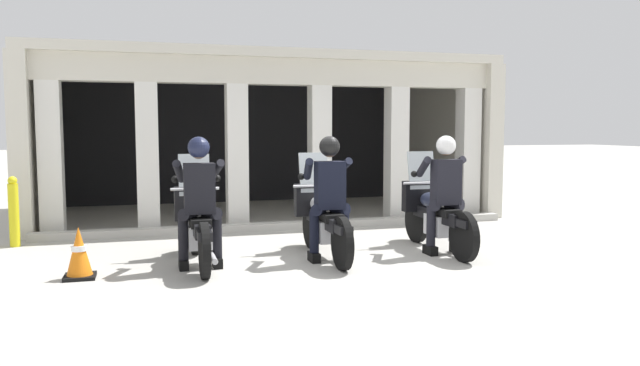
{
  "coord_description": "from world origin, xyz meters",
  "views": [
    {
      "loc": [
        -2.23,
        -7.49,
        1.69
      ],
      "look_at": [
        0.0,
        0.3,
        0.96
      ],
      "focal_mm": 34.51,
      "sensor_mm": 36.0,
      "label": 1
    }
  ],
  "objects_px": {
    "police_officer_center": "(329,187)",
    "traffic_cone_flank": "(79,253)",
    "bollard_kerbside": "(14,212)",
    "police_officer_right": "(445,184)",
    "motorcycle_right": "(435,214)",
    "motorcycle_left": "(198,224)",
    "police_officer_left": "(199,191)",
    "motorcycle_center": "(323,219)"
  },
  "relations": [
    {
      "from": "traffic_cone_flank",
      "to": "bollard_kerbside",
      "type": "relative_size",
      "value": 0.59
    },
    {
      "from": "bollard_kerbside",
      "to": "traffic_cone_flank",
      "type": "bearing_deg",
      "value": -64.37
    },
    {
      "from": "police_officer_left",
      "to": "bollard_kerbside",
      "type": "relative_size",
      "value": 1.58
    },
    {
      "from": "police_officer_right",
      "to": "traffic_cone_flank",
      "type": "relative_size",
      "value": 2.69
    },
    {
      "from": "police_officer_right",
      "to": "motorcycle_left",
      "type": "bearing_deg",
      "value": 169.25
    },
    {
      "from": "motorcycle_center",
      "to": "bollard_kerbside",
      "type": "relative_size",
      "value": 2.03
    },
    {
      "from": "motorcycle_center",
      "to": "police_officer_right",
      "type": "xyz_separation_m",
      "value": [
        1.61,
        -0.28,
        0.44
      ]
    },
    {
      "from": "motorcycle_center",
      "to": "motorcycle_right",
      "type": "height_order",
      "value": "same"
    },
    {
      "from": "motorcycle_left",
      "to": "motorcycle_center",
      "type": "height_order",
      "value": "same"
    },
    {
      "from": "motorcycle_right",
      "to": "police_officer_right",
      "type": "distance_m",
      "value": 0.52
    },
    {
      "from": "motorcycle_right",
      "to": "bollard_kerbside",
      "type": "xyz_separation_m",
      "value": [
        -5.64,
        1.85,
        -0.0
      ]
    },
    {
      "from": "motorcycle_left",
      "to": "traffic_cone_flank",
      "type": "height_order",
      "value": "motorcycle_left"
    },
    {
      "from": "motorcycle_left",
      "to": "traffic_cone_flank",
      "type": "xyz_separation_m",
      "value": [
        -1.35,
        -0.42,
        -0.21
      ]
    },
    {
      "from": "police_officer_right",
      "to": "bollard_kerbside",
      "type": "xyz_separation_m",
      "value": [
        -5.64,
        2.13,
        -0.44
      ]
    },
    {
      "from": "motorcycle_left",
      "to": "traffic_cone_flank",
      "type": "distance_m",
      "value": 1.43
    },
    {
      "from": "traffic_cone_flank",
      "to": "bollard_kerbside",
      "type": "height_order",
      "value": "bollard_kerbside"
    },
    {
      "from": "police_officer_right",
      "to": "traffic_cone_flank",
      "type": "distance_m",
      "value": 4.62
    },
    {
      "from": "motorcycle_center",
      "to": "bollard_kerbside",
      "type": "bearing_deg",
      "value": 141.78
    },
    {
      "from": "motorcycle_center",
      "to": "police_officer_right",
      "type": "bearing_deg",
      "value": -23.65
    },
    {
      "from": "motorcycle_left",
      "to": "police_officer_center",
      "type": "bearing_deg",
      "value": -13.41
    },
    {
      "from": "bollard_kerbside",
      "to": "police_officer_right",
      "type": "bearing_deg",
      "value": -20.69
    },
    {
      "from": "motorcycle_left",
      "to": "police_officer_left",
      "type": "bearing_deg",
      "value": -92.48
    },
    {
      "from": "motorcycle_right",
      "to": "traffic_cone_flank",
      "type": "xyz_separation_m",
      "value": [
        -4.57,
        -0.38,
        -0.21
      ]
    },
    {
      "from": "police_officer_center",
      "to": "motorcycle_right",
      "type": "bearing_deg",
      "value": -3.67
    },
    {
      "from": "police_officer_center",
      "to": "motorcycle_right",
      "type": "relative_size",
      "value": 0.78
    },
    {
      "from": "motorcycle_right",
      "to": "bollard_kerbside",
      "type": "relative_size",
      "value": 2.03
    },
    {
      "from": "motorcycle_right",
      "to": "traffic_cone_flank",
      "type": "bearing_deg",
      "value": 179.67
    },
    {
      "from": "police_officer_left",
      "to": "motorcycle_right",
      "type": "height_order",
      "value": "police_officer_left"
    },
    {
      "from": "police_officer_left",
      "to": "police_officer_center",
      "type": "relative_size",
      "value": 1.0
    },
    {
      "from": "motorcycle_right",
      "to": "traffic_cone_flank",
      "type": "relative_size",
      "value": 3.46
    },
    {
      "from": "motorcycle_center",
      "to": "traffic_cone_flank",
      "type": "distance_m",
      "value": 2.99
    },
    {
      "from": "police_officer_left",
      "to": "motorcycle_center",
      "type": "distance_m",
      "value": 1.69
    },
    {
      "from": "police_officer_left",
      "to": "police_officer_center",
      "type": "xyz_separation_m",
      "value": [
        1.61,
        -0.03,
        0.0
      ]
    },
    {
      "from": "police_officer_center",
      "to": "bollard_kerbside",
      "type": "xyz_separation_m",
      "value": [
        -4.03,
        2.13,
        -0.44
      ]
    },
    {
      "from": "traffic_cone_flank",
      "to": "motorcycle_right",
      "type": "bearing_deg",
      "value": 4.76
    },
    {
      "from": "motorcycle_left",
      "to": "police_officer_center",
      "type": "height_order",
      "value": "police_officer_center"
    },
    {
      "from": "police_officer_center",
      "to": "traffic_cone_flank",
      "type": "bearing_deg",
      "value": 168.27
    },
    {
      "from": "motorcycle_center",
      "to": "police_officer_center",
      "type": "bearing_deg",
      "value": -103.89
    },
    {
      "from": "motorcycle_center",
      "to": "police_officer_center",
      "type": "height_order",
      "value": "police_officer_center"
    },
    {
      "from": "motorcycle_left",
      "to": "police_officer_right",
      "type": "height_order",
      "value": "police_officer_right"
    },
    {
      "from": "motorcycle_left",
      "to": "motorcycle_right",
      "type": "relative_size",
      "value": 1.0
    },
    {
      "from": "motorcycle_right",
      "to": "bollard_kerbside",
      "type": "distance_m",
      "value": 5.93
    }
  ]
}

